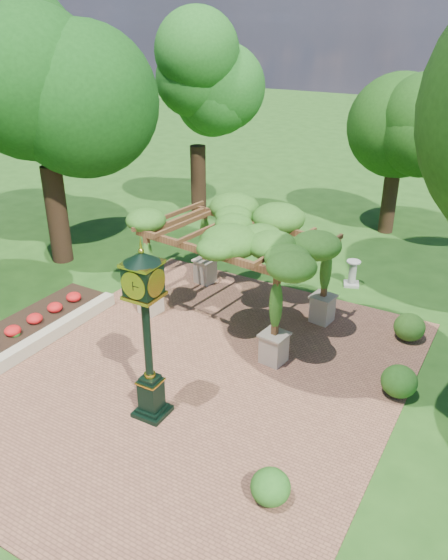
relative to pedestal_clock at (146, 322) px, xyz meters
The scene contains 13 objects.
ground 2.64m from the pedestal_clock, 85.76° to the left, with size 120.00×120.00×0.00m, color #1E4714.
brick_plaza 3.06m from the pedestal_clock, 88.18° to the left, with size 10.00×12.00×0.04m, color brown.
border_wall 5.26m from the pedestal_clock, 164.59° to the left, with size 0.35×5.00×0.40m, color #C6B793.
flower_bed 6.06m from the pedestal_clock, 167.04° to the left, with size 1.50×5.00×0.36m, color red.
pedestal_clock is the anchor object (origin of this frame).
pergola 5.08m from the pedestal_clock, 96.71° to the left, with size 5.68×3.94×3.35m.
sundial 9.51m from the pedestal_clock, 78.68° to the left, with size 0.66×0.66×0.93m.
shrub_front 4.22m from the pedestal_clock, 14.67° to the right, with size 0.78×0.78×0.70m, color #235819.
shrub_mid 6.38m from the pedestal_clock, 37.08° to the left, with size 0.89×0.89×0.80m, color #255618.
shrub_back 8.05m from the pedestal_clock, 55.51° to the left, with size 0.89×0.89×0.80m, color #2F5D1B.
tree_west_near 10.97m from the pedestal_clock, 146.73° to the left, with size 5.20×5.20×9.46m.
tree_west_far 14.62m from the pedestal_clock, 118.25° to the left, with size 3.78×3.78×8.60m.
tree_north 15.24m from the pedestal_clock, 84.79° to the left, with size 4.03×4.03×6.84m.
Camera 1 is at (6.57, -8.74, 8.47)m, focal length 35.00 mm.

